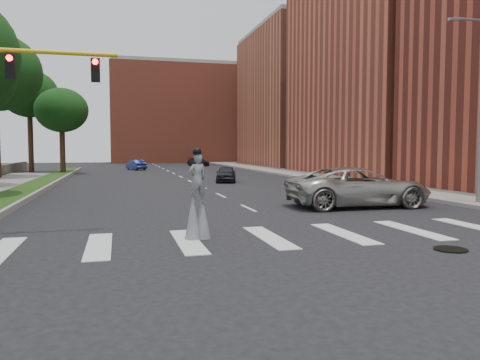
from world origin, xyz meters
TOP-DOWN VIEW (x-y plane):
  - ground_plane at (0.00, 0.00)m, footprint 160.00×160.00m
  - grass_median at (-11.50, 20.00)m, footprint 2.00×60.00m
  - median_curb at (-10.45, 20.00)m, footprint 0.20×60.00m
  - sidewalk_right at (12.50, 25.00)m, footprint 5.00×90.00m
  - manhole at (3.00, -2.00)m, footprint 0.90×0.90m
  - building_mid at (22.00, 30.00)m, footprint 16.00×22.00m
  - building_far at (22.00, 54.00)m, footprint 16.00×22.00m
  - building_backdrop at (6.00, 78.00)m, footprint 26.00×14.00m
  - streetlight at (10.90, 6.00)m, footprint 2.05×0.20m
  - stilt_performer at (-3.50, 1.34)m, footprint 0.82×0.62m
  - suv_crossing at (5.25, 7.23)m, footprint 6.91×3.35m
  - car_near at (2.72, 24.41)m, footprint 2.49×4.19m
  - car_mid at (-3.61, 47.17)m, footprint 2.59×4.09m
  - car_far at (6.00, 57.51)m, footprint 3.27×4.86m
  - tree_5 at (-15.07, 42.79)m, footprint 6.09×6.09m
  - tree_6 at (-11.41, 39.16)m, footprint 5.41×5.41m

SIDE VIEW (x-z plane):
  - ground_plane at x=0.00m, z-range 0.00..0.00m
  - manhole at x=3.00m, z-range 0.00..0.04m
  - sidewalk_right at x=12.50m, z-range 0.00..0.18m
  - grass_median at x=-11.50m, z-range 0.00..0.25m
  - median_curb at x=-10.45m, z-range 0.00..0.28m
  - car_mid at x=-3.61m, z-range 0.00..1.27m
  - car_far at x=6.00m, z-range 0.00..1.31m
  - car_near at x=2.72m, z-range 0.00..1.34m
  - suv_crossing at x=5.25m, z-range 0.00..1.89m
  - stilt_performer at x=-3.50m, z-range -0.34..2.49m
  - streetlight at x=10.90m, z-range 0.40..9.40m
  - tree_6 at x=-11.41m, z-range 2.15..11.15m
  - tree_5 at x=-15.07m, z-range 2.99..14.27m
  - building_backdrop at x=6.00m, z-range 0.00..18.00m
  - building_far at x=22.00m, z-range 0.00..20.00m
  - building_mid at x=22.00m, z-range 0.00..24.00m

